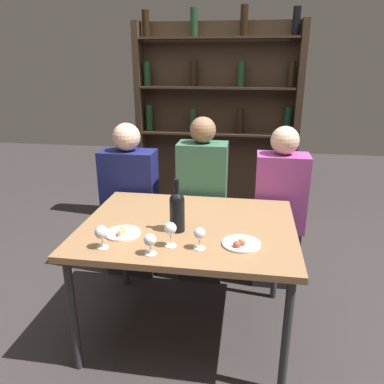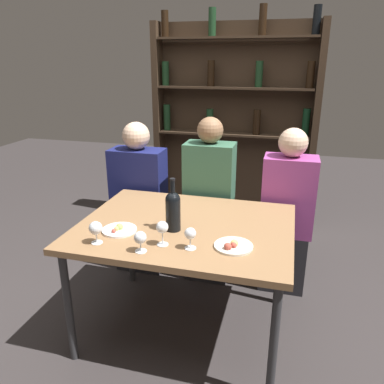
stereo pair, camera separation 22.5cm
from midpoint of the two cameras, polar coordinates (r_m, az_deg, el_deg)
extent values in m
plane|color=#332D2D|center=(2.57, 1.79, -19.93)|extent=(10.00, 10.00, 0.00)
cube|color=olive|center=(2.19, 1.99, -5.42)|extent=(1.23, 0.96, 0.04)
cylinder|color=#2D2D30|center=(2.22, -15.47, -16.68)|extent=(0.04, 0.04, 0.69)
cylinder|color=#2D2D30|center=(1.99, 15.76, -21.60)|extent=(0.04, 0.04, 0.69)
cylinder|color=#2D2D30|center=(2.86, -7.13, -7.36)|extent=(0.04, 0.04, 0.69)
cylinder|color=#2D2D30|center=(2.69, 15.77, -9.91)|extent=(0.04, 0.04, 0.69)
cube|color=#38281C|center=(3.79, 8.19, 9.51)|extent=(1.51, 0.02, 1.97)
cube|color=#38281C|center=(3.86, -3.37, 9.83)|extent=(0.06, 0.18, 1.97)
cube|color=#38281C|center=(3.68, 19.84, 8.24)|extent=(0.06, 0.18, 1.97)
cube|color=#38281C|center=(3.70, 7.96, 8.72)|extent=(1.43, 0.18, 0.02)
cylinder|color=#19381E|center=(3.81, -2.12, 11.30)|extent=(0.07, 0.07, 0.25)
cylinder|color=#19381E|center=(3.71, 4.50, 10.78)|extent=(0.07, 0.07, 0.22)
cylinder|color=black|center=(3.65, 11.63, 10.37)|extent=(0.07, 0.07, 0.23)
cylinder|color=black|center=(3.66, 18.69, 9.97)|extent=(0.07, 0.07, 0.26)
cube|color=#38281C|center=(3.64, 8.29, 15.44)|extent=(1.43, 0.18, 0.02)
cylinder|color=#19381E|center=(3.77, -2.28, 17.59)|extent=(0.07, 0.07, 0.22)
cylinder|color=black|center=(3.67, 4.77, 17.57)|extent=(0.07, 0.07, 0.23)
cylinder|color=#19381E|center=(3.61, 12.05, 17.16)|extent=(0.07, 0.07, 0.23)
cylinder|color=black|center=(3.61, 19.42, 16.52)|extent=(0.07, 0.07, 0.23)
cube|color=#38281C|center=(3.64, 8.65, 22.26)|extent=(1.43, 0.18, 0.02)
cylinder|color=black|center=(3.79, -2.29, 24.23)|extent=(0.07, 0.07, 0.23)
cylinder|color=#19381E|center=(3.67, 5.03, 24.40)|extent=(0.07, 0.07, 0.24)
cylinder|color=black|center=(3.64, 12.67, 24.22)|extent=(0.07, 0.07, 0.26)
cylinder|color=black|center=(3.63, 20.36, 23.38)|extent=(0.07, 0.07, 0.23)
cylinder|color=black|center=(2.08, 0.21, -3.57)|extent=(0.08, 0.08, 0.18)
sphere|color=black|center=(2.04, 0.21, -1.22)|extent=(0.08, 0.08, 0.08)
cylinder|color=black|center=(2.02, 0.21, 0.23)|extent=(0.03, 0.03, 0.11)
cylinder|color=black|center=(2.00, 0.22, 1.87)|extent=(0.03, 0.03, 0.01)
cylinder|color=silver|center=(1.89, -4.39, -9.06)|extent=(0.06, 0.06, 0.00)
cylinder|color=silver|center=(1.88, -4.42, -8.25)|extent=(0.01, 0.01, 0.06)
sphere|color=silver|center=(1.86, -4.45, -7.00)|extent=(0.06, 0.06, 0.06)
cylinder|color=silver|center=(1.92, 3.14, -8.62)|extent=(0.06, 0.06, 0.00)
cylinder|color=silver|center=(1.90, 3.16, -7.71)|extent=(0.01, 0.01, 0.06)
sphere|color=silver|center=(1.88, 3.19, -6.40)|extent=(0.06, 0.06, 0.06)
cylinder|color=silver|center=(2.00, -11.17, -7.65)|extent=(0.06, 0.06, 0.00)
cylinder|color=silver|center=(1.99, -11.24, -6.79)|extent=(0.01, 0.01, 0.06)
sphere|color=silver|center=(1.97, -11.33, -5.47)|extent=(0.07, 0.07, 0.07)
cylinder|color=silver|center=(1.95, -1.17, -8.07)|extent=(0.06, 0.06, 0.00)
cylinder|color=silver|center=(1.93, -1.18, -6.98)|extent=(0.01, 0.01, 0.08)
sphere|color=silver|center=(1.91, -1.19, -5.44)|extent=(0.06, 0.06, 0.06)
cylinder|color=silver|center=(1.95, 9.68, -8.20)|extent=(0.20, 0.20, 0.01)
sphere|color=#B74C3D|center=(1.90, 8.90, -8.30)|extent=(0.04, 0.04, 0.04)
sphere|color=#B74C3D|center=(1.95, 9.89, -7.77)|extent=(0.02, 0.02, 0.02)
sphere|color=#E5BC66|center=(1.94, 9.82, -7.80)|extent=(0.04, 0.04, 0.04)
sphere|color=#B74C3D|center=(1.93, 9.76, -8.08)|extent=(0.03, 0.03, 0.03)
sphere|color=#99B256|center=(1.94, 9.82, -7.89)|extent=(0.04, 0.04, 0.04)
cylinder|color=white|center=(2.12, -8.02, -5.81)|extent=(0.19, 0.19, 0.01)
sphere|color=#E5BC66|center=(2.10, -8.41, -5.60)|extent=(0.03, 0.03, 0.03)
sphere|color=#99B256|center=(2.11, -8.00, -5.36)|extent=(0.04, 0.04, 0.04)
sphere|color=#B74C3D|center=(2.08, -8.81, -5.97)|extent=(0.02, 0.02, 0.02)
sphere|color=gold|center=(2.13, -7.97, -5.22)|extent=(0.03, 0.03, 0.03)
cube|color=#26262B|center=(3.10, -5.65, -7.59)|extent=(0.37, 0.22, 0.45)
cube|color=navy|center=(2.91, -5.98, 1.19)|extent=(0.41, 0.22, 0.55)
sphere|color=beige|center=(2.81, -6.25, 8.49)|extent=(0.21, 0.21, 0.21)
cube|color=#26262B|center=(2.97, 4.69, -8.88)|extent=(0.32, 0.22, 0.45)
cube|color=#38664C|center=(2.75, 5.00, 1.01)|extent=(0.36, 0.22, 0.62)
sphere|color=#8C6647|center=(2.65, 5.26, 9.34)|extent=(0.19, 0.19, 0.19)
cube|color=#26262B|center=(2.94, 15.81, -9.94)|extent=(0.33, 0.22, 0.45)
cube|color=#9E3F8C|center=(2.73, 16.78, -0.62)|extent=(0.36, 0.22, 0.56)
sphere|color=beige|center=(2.63, 17.59, 7.17)|extent=(0.20, 0.20, 0.20)
camera|label=1|loc=(0.11, -87.14, 1.02)|focal=35.00mm
camera|label=2|loc=(0.11, 92.86, -1.02)|focal=35.00mm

